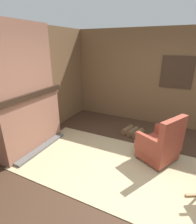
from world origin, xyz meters
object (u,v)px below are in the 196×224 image
Objects in this scene: firewood_stack at (133,131)px; decorative_plate_on_mantel at (19,87)px; armchair at (160,145)px; oil_lamp_vase at (2,91)px; storage_case at (35,85)px.

decorative_plate_on_mantel is at bearing -139.84° from firewood_stack.
armchair is 3.15× the size of oil_lamp_vase.
storage_case is (-2.75, -0.39, 1.01)m from armchair.
oil_lamp_vase is 0.81m from storage_case.
decorative_plate_on_mantel reaches higher than storage_case.
oil_lamp_vase is (-1.97, -2.08, 1.36)m from firewood_stack.
oil_lamp_vase is 1.40× the size of decorative_plate_on_mantel.
armchair is at bearing 8.03° from storage_case.
oil_lamp_vase is at bearing -133.51° from firewood_stack.
firewood_stack is at bearing -20.33° from armchair.
storage_case reaches higher than firewood_stack.
armchair is 3.07m from decorative_plate_on_mantel.
armchair is at bearing 23.44° from oil_lamp_vase.
decorative_plate_on_mantel is (-0.02, -0.41, 0.05)m from storage_case.
firewood_stack is (-0.78, 0.88, -0.29)m from armchair.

